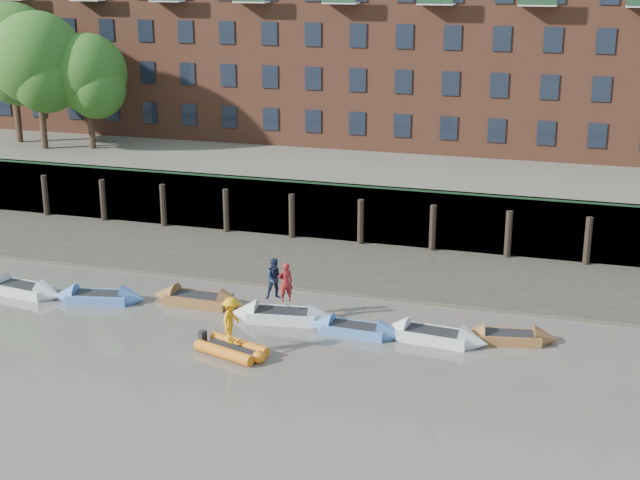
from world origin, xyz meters
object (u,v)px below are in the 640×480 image
at_px(rowboat_3, 283,316).
at_px(rowboat_2, 199,299).
at_px(rowboat_1, 99,297).
at_px(rowboat_6, 509,337).
at_px(rib_tender, 234,349).
at_px(rowboat_4, 355,330).
at_px(person_rower_b, 275,279).
at_px(person_rib_crew, 231,320).
at_px(rowboat_5, 434,336).
at_px(person_rower_a, 286,282).
at_px(rowboat_0, 23,289).

bearing_deg(rowboat_3, rowboat_2, 162.42).
height_order(rowboat_1, rowboat_6, rowboat_1).
distance_m(rowboat_2, rib_tender, 5.93).
xyz_separation_m(rowboat_4, rowboat_6, (6.20, 1.12, -0.00)).
bearing_deg(person_rower_b, person_rib_crew, -125.94).
bearing_deg(person_rib_crew, rowboat_5, -63.82).
distance_m(rowboat_2, person_rower_a, 4.75).
bearing_deg(rowboat_2, rowboat_3, -8.53).
bearing_deg(rowboat_5, rowboat_1, -173.95).
bearing_deg(rowboat_0, rowboat_4, 7.85).
xyz_separation_m(rowboat_4, person_rower_a, (-3.27, 0.58, 1.56)).
xyz_separation_m(rowboat_3, rib_tender, (-0.65, -3.93, -0.01)).
bearing_deg(rib_tender, rowboat_5, 44.92).
height_order(rowboat_0, rowboat_4, rowboat_0).
bearing_deg(rowboat_0, rowboat_6, 10.70).
distance_m(rowboat_2, rowboat_3, 4.39).
distance_m(rowboat_4, rowboat_6, 6.30).
distance_m(rowboat_0, rowboat_3, 12.81).
relative_size(rowboat_0, rib_tender, 1.48).
bearing_deg(person_rib_crew, person_rower_a, -12.72).
height_order(rowboat_0, rowboat_1, rowboat_0).
bearing_deg(rowboat_2, person_rib_crew, -51.15).
bearing_deg(rowboat_2, person_rower_b, -6.81).
distance_m(rowboat_4, person_rower_a, 3.67).
height_order(rowboat_6, person_rower_b, person_rower_b).
distance_m(rowboat_5, rowboat_6, 3.06).
relative_size(rowboat_0, rowboat_6, 1.12).
bearing_deg(rowboat_5, rowboat_0, -173.63).
bearing_deg(rowboat_1, rowboat_5, -11.41).
distance_m(rowboat_0, rowboat_6, 22.42).
relative_size(person_rower_a, person_rower_b, 0.94).
xyz_separation_m(rowboat_5, rib_tender, (-7.30, -3.71, -0.00)).
xyz_separation_m(rowboat_5, person_rower_b, (-7.04, 0.41, 1.60)).
xyz_separation_m(rowboat_0, rowboat_6, (22.39, 1.11, -0.03)).
height_order(rowboat_6, person_rower_a, person_rower_a).
bearing_deg(rowboat_0, person_rib_crew, -7.56).
height_order(rowboat_4, rowboat_5, rowboat_5).
distance_m(rowboat_1, person_rower_a, 9.09).
bearing_deg(rowboat_6, rib_tender, -166.69).
height_order(person_rower_a, person_rib_crew, person_rower_a).
bearing_deg(rowboat_4, rowboat_6, 12.49).
bearing_deg(rowboat_0, person_rower_b, 11.07).
relative_size(rowboat_1, rowboat_5, 0.98).
bearing_deg(rowboat_6, person_rib_crew, -167.47).
relative_size(rowboat_5, rib_tender, 1.47).
height_order(rowboat_2, rowboat_4, rowboat_2).
height_order(rowboat_0, rowboat_5, rowboat_0).
bearing_deg(person_rower_b, rowboat_5, -33.74).
bearing_deg(person_rower_b, rowboat_1, 153.30).
height_order(rowboat_1, person_rower_b, person_rower_b).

